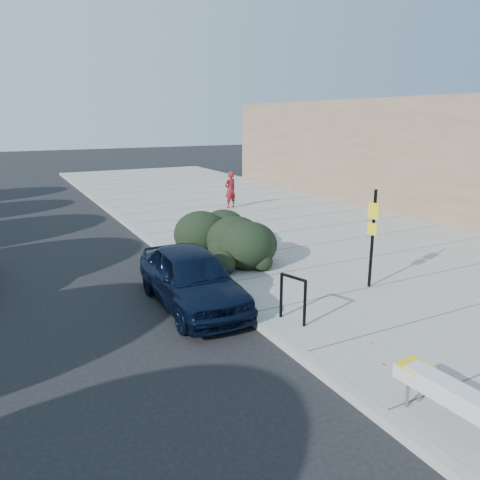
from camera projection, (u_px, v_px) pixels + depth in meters
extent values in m
plane|color=black|center=(249.00, 320.00, 10.26)|extent=(120.00, 120.00, 0.00)
cube|color=gray|center=(318.00, 237.00, 17.04)|extent=(11.20, 50.00, 0.15)
cube|color=#9E9E99|center=(172.00, 257.00, 14.52)|extent=(0.22, 50.00, 0.17)
cylinder|color=gray|center=(407.00, 395.00, 6.88)|extent=(0.05, 0.05, 0.40)
cylinder|color=gray|center=(420.00, 389.00, 7.02)|extent=(0.05, 0.05, 0.40)
cylinder|color=gray|center=(457.00, 413.00, 6.18)|extent=(0.13, 1.59, 0.04)
cylinder|color=gray|center=(470.00, 407.00, 6.31)|extent=(0.13, 1.59, 0.04)
cube|color=#B2B2B2|center=(465.00, 401.00, 6.21)|extent=(0.53, 2.11, 0.22)
cube|color=yellow|center=(415.00, 365.00, 6.86)|extent=(0.45, 0.44, 0.02)
cylinder|color=black|center=(305.00, 304.00, 9.49)|extent=(0.06, 0.06, 0.97)
cylinder|color=black|center=(281.00, 296.00, 9.92)|extent=(0.06, 0.06, 0.97)
cylinder|color=black|center=(293.00, 277.00, 9.58)|extent=(0.24, 0.62, 0.06)
cube|color=black|center=(372.00, 239.00, 11.54)|extent=(0.07, 0.07, 2.47)
cube|color=yellow|center=(373.00, 211.00, 11.32)|extent=(0.10, 0.28, 0.40)
cube|color=yellow|center=(372.00, 229.00, 11.44)|extent=(0.09, 0.26, 0.30)
ellipsoid|color=black|center=(225.00, 230.00, 14.52)|extent=(3.27, 4.51, 1.52)
imported|color=black|center=(192.00, 277.00, 10.86)|extent=(1.72, 4.12, 1.40)
imported|color=maroon|center=(230.00, 190.00, 21.95)|extent=(0.71, 0.55, 1.71)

